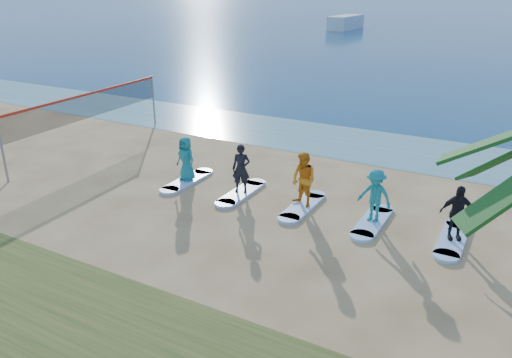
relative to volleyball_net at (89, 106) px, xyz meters
The scene contains 14 objects.
ground 10.84m from the volleyball_net, 23.34° to the right, with size 600.00×600.00×0.00m, color tan.
shallow_water 11.79m from the volleyball_net, 32.63° to the left, with size 600.00×600.00×0.00m, color teal.
volleyball_net is the anchor object (origin of this frame).
boat_offshore_a 64.66m from the volleyball_net, 99.80° to the left, with size 2.81×9.11×2.06m, color silver.
surfboard_0 6.46m from the volleyball_net, 11.92° to the right, with size 0.70×2.20×0.09m, color #A4D0FF.
student_0 6.27m from the volleyball_net, 11.92° to the right, with size 0.80×0.52×1.63m, color #1A7E80.
surfboard_1 8.68m from the volleyball_net, ahead, with size 0.70×2.20×0.09m, color #A4D0FF.
student_1 8.53m from the volleyball_net, ahead, with size 0.62×0.41×1.70m, color black.
surfboard_2 10.94m from the volleyball_net, ahead, with size 0.70×2.20×0.09m, color #A4D0FF.
student_2 10.82m from the volleyball_net, ahead, with size 0.87×0.68×1.79m, color orange.
surfboard_3 13.23m from the volleyball_net, ahead, with size 0.70×2.20×0.09m, color #A4D0FF.
student_3 13.13m from the volleyball_net, ahead, with size 1.07×0.62×1.66m, color teal.
surfboard_4 15.53m from the volleyball_net, ahead, with size 0.70×2.20×0.09m, color #A4D0FF.
student_4 15.45m from the volleyball_net, ahead, with size 0.94×0.39×1.60m, color black.
Camera 1 is at (6.79, -10.74, 6.85)m, focal length 35.00 mm.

